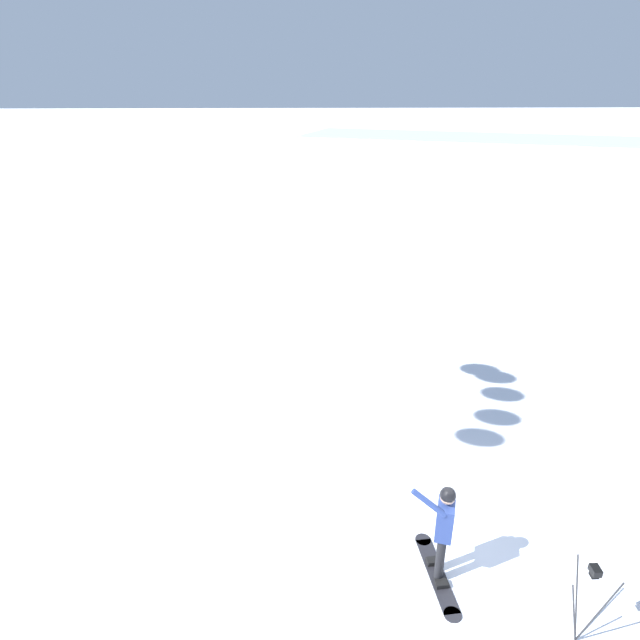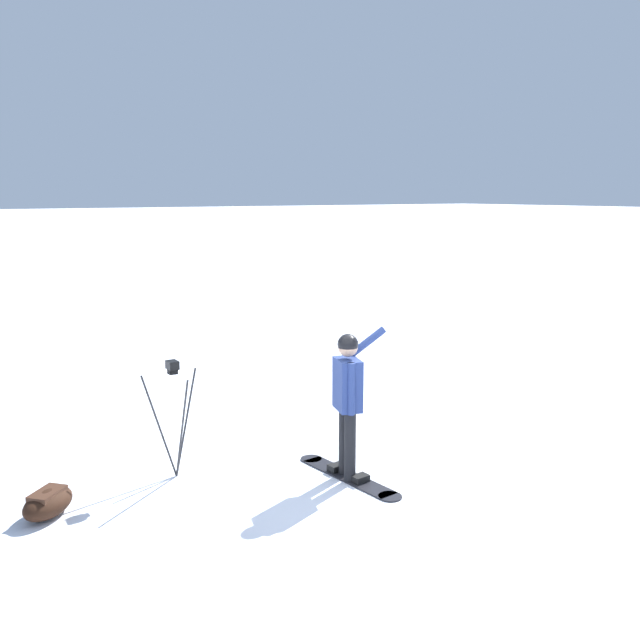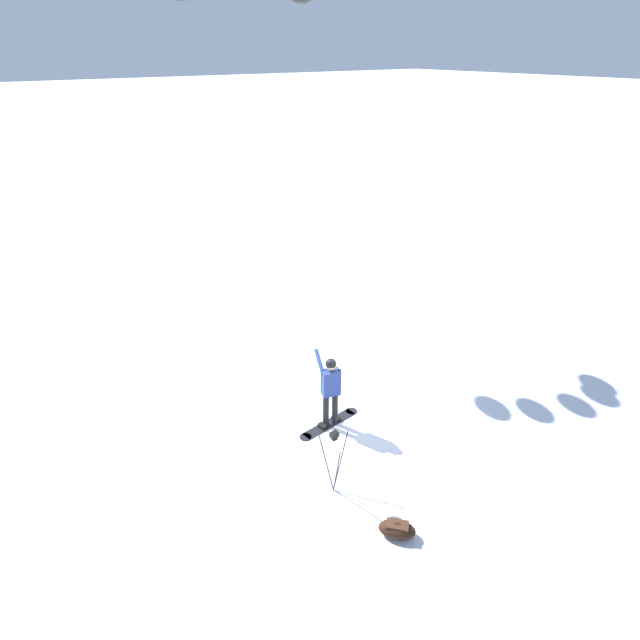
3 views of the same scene
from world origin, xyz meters
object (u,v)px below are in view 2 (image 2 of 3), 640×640
(snowboarder, at_px, (348,390))
(camera_tripod, at_px, (174,395))
(snowboard, at_px, (348,476))
(gear_bag_large, at_px, (48,503))

(snowboarder, relative_size, camera_tripod, 1.25)
(snowboard, bearing_deg, gear_bag_large, -15.57)
(snowboard, bearing_deg, camera_tripod, -34.12)
(snowboarder, xyz_separation_m, snowboard, (-0.02, -0.01, -1.08))
(snowboarder, bearing_deg, camera_tripod, -34.66)
(snowboarder, distance_m, camera_tripod, 2.09)
(gear_bag_large, distance_m, camera_tripod, 1.80)
(snowboarder, bearing_deg, gear_bag_large, -15.86)
(snowboard, relative_size, gear_bag_large, 2.26)
(snowboard, distance_m, gear_bag_large, 3.41)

